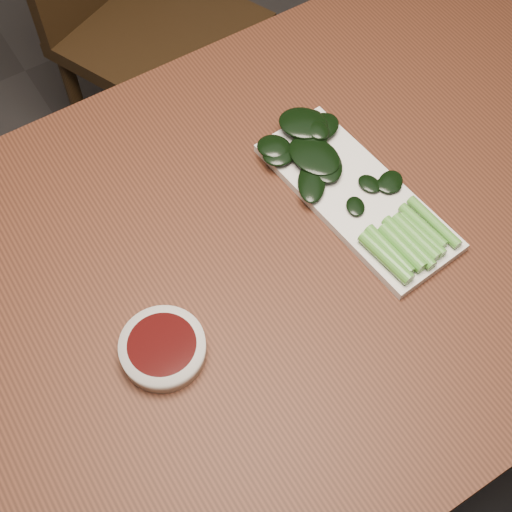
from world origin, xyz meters
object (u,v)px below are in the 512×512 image
object	(u,v)px
chair_far	(135,4)
serving_plate	(356,196)
sauce_bowl	(163,348)
table	(255,286)
gai_lan	(344,178)

from	to	relation	value
chair_far	serving_plate	distance (m)	0.89
serving_plate	sauce_bowl	bearing A→B (deg)	-169.73
table	gai_lan	world-z (taller)	gai_lan
table	chair_far	world-z (taller)	chair_far
chair_far	sauce_bowl	size ratio (longest dim) A/B	8.12
chair_far	table	bearing A→B (deg)	-127.43
chair_far	serving_plate	bearing A→B (deg)	-115.70
sauce_bowl	serving_plate	world-z (taller)	sauce_bowl
chair_far	gai_lan	world-z (taller)	chair_far
table	chair_far	distance (m)	0.91
sauce_bowl	table	bearing A→B (deg)	17.27
table	serving_plate	world-z (taller)	serving_plate
serving_plate	gai_lan	size ratio (longest dim) A/B	0.96
table	gai_lan	xyz separation A→B (m)	(0.18, 0.04, 0.10)
sauce_bowl	serving_plate	xyz separation A→B (m)	(0.35, 0.06, -0.01)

